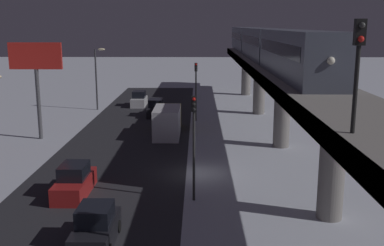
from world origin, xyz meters
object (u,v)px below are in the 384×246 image
rail_signal (358,56)px  sedan_red (75,182)px  sedan_black (96,229)px  subway_train (262,43)px  sedan_white (139,100)px  traffic_light_near (194,133)px  sedan_black_2 (156,109)px  box_truck (168,121)px  commercial_billboard (36,66)px  traffic_light_mid (196,83)px

rail_signal → sedan_red: (13.27, -11.12, -8.59)m
rail_signal → sedan_black: rail_signal is taller
subway_train → rail_signal: size_ratio=13.87×
sedan_white → traffic_light_near: (-7.50, 32.84, 3.40)m
subway_train → sedan_black: 35.42m
sedan_black_2 → traffic_light_near: (-4.70, 26.29, 3.40)m
box_truck → traffic_light_near: bearing=99.0°
box_truck → commercial_billboard: (11.77, 1.88, 5.48)m
rail_signal → sedan_black_2: bearing=-74.0°
rail_signal → box_truck: rail_signal is taller
traffic_light_near → rail_signal: bearing=119.5°
subway_train → sedan_black_2: (12.20, 0.34, -7.64)m
sedan_white → traffic_light_mid: (-7.50, 9.32, 3.40)m
rail_signal → box_truck: 29.63m
traffic_light_near → sedan_black: bearing=50.6°
sedan_white → commercial_billboard: commercial_billboard is taller
sedan_white → sedan_red: 31.93m
traffic_light_near → sedan_white: bearing=-77.1°
rail_signal → subway_train: bearing=-92.7°
box_truck → rail_signal: bearing=107.3°
sedan_white → subway_train: bearing=157.5°
subway_train → box_truck: 15.70m
sedan_black → commercial_billboard: (9.77, -20.87, 6.04)m
subway_train → sedan_red: 30.74m
subway_train → rail_signal: 36.90m
commercial_billboard → sedan_black_2: bearing=-131.2°
sedan_black_2 → subway_train: bearing=1.6°
commercial_billboard → traffic_light_near: bearing=133.7°
sedan_red → traffic_light_mid: (-7.50, -22.61, 3.40)m
subway_train → sedan_white: 17.94m
rail_signal → traffic_light_mid: bearing=-80.3°
sedan_black_2 → commercial_billboard: (9.77, 11.15, 6.03)m
subway_train → sedan_black: subway_train is taller
sedan_black → sedan_red: bearing=112.9°
subway_train → commercial_billboard: bearing=27.6°
sedan_black_2 → traffic_light_mid: bearing=-30.5°
sedan_red → box_truck: size_ratio=0.62×
sedan_red → traffic_light_near: (-7.50, 0.91, 3.40)m
subway_train → box_truck: bearing=43.3°
sedan_black → commercial_billboard: commercial_billboard is taller
sedan_black → box_truck: (-2.00, -22.75, 0.56)m
sedan_black_2 → commercial_billboard: bearing=-131.2°
traffic_light_mid → commercial_billboard: size_ratio=0.72×
rail_signal → sedan_black_2: 38.93m
subway_train → traffic_light_mid: size_ratio=8.67×
sedan_black_2 → sedan_white: (2.80, -6.55, -0.00)m
sedan_red → traffic_light_mid: 24.06m
sedan_black_2 → commercial_billboard: 16.01m
rail_signal → box_truck: bearing=-72.7°
sedan_white → sedan_red: (0.00, 31.93, 0.00)m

